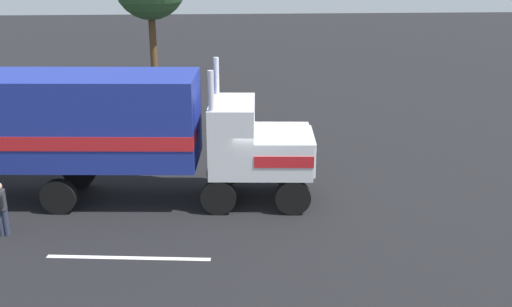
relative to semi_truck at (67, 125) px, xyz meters
name	(u,v)px	position (x,y,z in m)	size (l,w,h in m)	color
ground_plane	(271,201)	(6.46, -0.61, -2.52)	(120.00, 120.00, 0.00)	black
lane_stripe_near	(128,258)	(2.33, -4.11, -2.52)	(4.40, 0.16, 0.01)	silver
semi_truck	(67,125)	(0.00, 0.00, 0.00)	(14.31, 3.56, 4.50)	silver
person_bystander	(1,207)	(-1.40, -2.56, -1.63)	(0.34, 0.46, 1.63)	#2D3347
parked_car	(53,103)	(-3.21, 9.89, -1.72)	(4.65, 2.53, 1.57)	maroon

